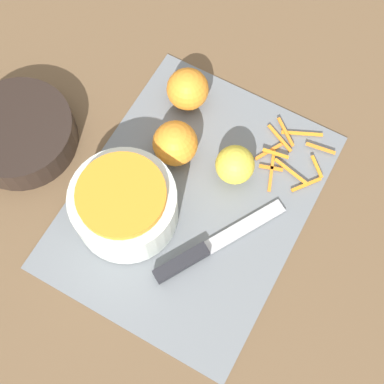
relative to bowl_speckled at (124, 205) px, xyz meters
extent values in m
plane|color=brown|center=(0.07, -0.07, -0.05)|extent=(4.00, 4.00, 0.00)
cube|color=slate|center=(0.07, -0.07, -0.05)|extent=(0.44, 0.34, 0.01)
cylinder|color=silver|center=(0.00, 0.00, -0.01)|extent=(0.16, 0.16, 0.08)
cylinder|color=orange|center=(0.00, 0.00, 0.04)|extent=(0.13, 0.13, 0.02)
cylinder|color=black|center=(0.03, 0.22, -0.02)|extent=(0.18, 0.18, 0.05)
cube|color=#232328|center=(-0.03, -0.11, -0.04)|extent=(0.09, 0.06, 0.02)
cube|color=#B2B2B7|center=(0.07, -0.17, -0.04)|extent=(0.13, 0.09, 0.00)
sphere|color=orange|center=(0.22, 0.02, -0.01)|extent=(0.07, 0.07, 0.07)
sphere|color=orange|center=(0.13, -0.01, -0.01)|extent=(0.07, 0.07, 0.07)
sphere|color=gold|center=(0.14, -0.11, -0.01)|extent=(0.06, 0.06, 0.06)
cube|color=orange|center=(0.26, -0.18, -0.04)|extent=(0.03, 0.06, 0.00)
cube|color=orange|center=(0.21, -0.22, -0.04)|extent=(0.03, 0.03, 0.00)
cube|color=orange|center=(0.18, -0.16, -0.04)|extent=(0.02, 0.04, 0.00)
cube|color=orange|center=(0.18, -0.22, -0.04)|extent=(0.04, 0.04, 0.00)
cube|color=orange|center=(0.20, -0.15, -0.04)|extent=(0.01, 0.04, 0.00)
cube|color=orange|center=(0.23, -0.15, -0.04)|extent=(0.03, 0.05, 0.00)
cube|color=orange|center=(0.25, -0.15, -0.04)|extent=(0.04, 0.05, 0.00)
cube|color=orange|center=(0.20, -0.14, -0.04)|extent=(0.05, 0.03, 0.00)
cube|color=orange|center=(0.17, -0.16, -0.04)|extent=(0.07, 0.03, 0.00)
cube|color=orange|center=(0.25, -0.21, -0.04)|extent=(0.01, 0.05, 0.00)
cube|color=orange|center=(0.19, -0.19, -0.04)|extent=(0.02, 0.06, 0.00)
camera|label=1|loc=(-0.19, -0.22, 0.73)|focal=50.00mm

